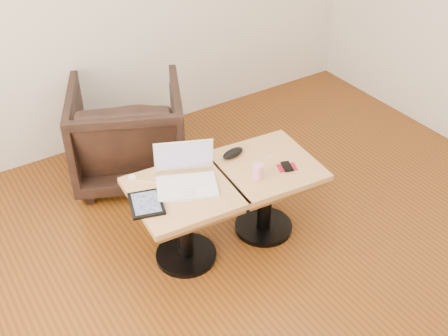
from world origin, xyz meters
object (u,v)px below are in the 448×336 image
side_table_right (266,181)px  armchair (128,133)px  striped_cup (258,171)px  side_table_left (184,208)px  laptop (186,177)px

side_table_right → armchair: 1.20m
striped_cup → armchair: 1.25m
side_table_left → laptop: (0.05, 0.05, 0.19)m
side_table_left → striped_cup: (0.46, -0.14, 0.19)m
laptop → armchair: bearing=110.8°
laptop → side_table_right: bearing=13.8°
side_table_right → armchair: bearing=119.3°
armchair → laptop: bearing=111.9°
armchair → side_table_right: bearing=139.0°
side_table_right → laptop: size_ratio=1.46×
side_table_left → side_table_right: 0.60m
striped_cup → laptop: bearing=156.0°
side_table_right → laptop: bearing=175.1°
side_table_left → armchair: 1.05m
laptop → armchair: size_ratio=0.54×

